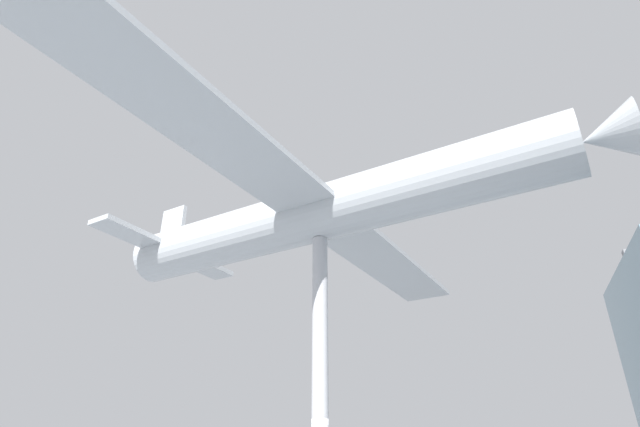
{
  "coord_description": "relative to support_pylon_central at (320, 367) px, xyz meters",
  "views": [
    {
      "loc": [
        13.14,
        4.61,
        1.36
      ],
      "look_at": [
        0.0,
        0.0,
        8.49
      ],
      "focal_mm": 28.0,
      "sensor_mm": 36.0,
      "label": 1
    }
  ],
  "objects": [
    {
      "name": "suspended_airplane",
      "position": [
        0.05,
        0.22,
        4.69
      ],
      "size": [
        19.7,
        16.52,
        2.8
      ],
      "rotation": [
        0.0,
        0.0,
        -0.2
      ],
      "color": "#B2B7BC",
      "rests_on": "support_pylon_central"
    },
    {
      "name": "support_pylon_central",
      "position": [
        0.0,
        0.0,
        0.0
      ],
      "size": [
        0.45,
        0.45,
        7.6
      ],
      "color": "#B7B7BC",
      "rests_on": "ground_plane"
    }
  ]
}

